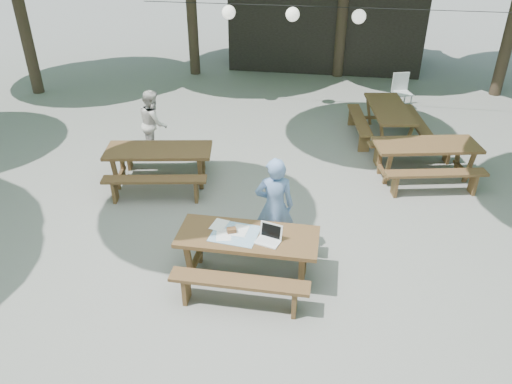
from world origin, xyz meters
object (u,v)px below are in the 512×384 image
at_px(main_picnic_table, 248,255).
at_px(plastic_chair, 401,98).
at_px(picnic_table_nw, 160,166).
at_px(second_person, 153,123).
at_px(woman, 274,206).

distance_m(main_picnic_table, plastic_chair, 8.01).
relative_size(main_picnic_table, picnic_table_nw, 0.93).
height_order(picnic_table_nw, second_person, second_person).
height_order(main_picnic_table, woman, woman).
bearing_deg(picnic_table_nw, second_person, 103.39).
bearing_deg(second_person, main_picnic_table, -169.29).
xyz_separation_m(picnic_table_nw, woman, (2.46, -1.77, 0.43)).
bearing_deg(plastic_chair, woman, -129.00).
bearing_deg(second_person, picnic_table_nw, 178.07).
height_order(picnic_table_nw, plastic_chair, plastic_chair).
height_order(main_picnic_table, plastic_chair, plastic_chair).
distance_m(second_person, plastic_chair, 6.69).
bearing_deg(woman, second_person, -56.09).
bearing_deg(picnic_table_nw, woman, -45.84).
xyz_separation_m(main_picnic_table, second_person, (-2.73, 3.73, 0.34)).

